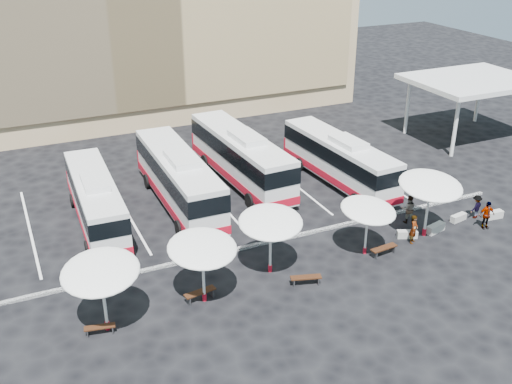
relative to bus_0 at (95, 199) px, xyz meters
name	(u,v)px	position (x,y,z in m)	size (l,w,h in m)	color
ground	(262,249)	(8.00, -7.07, -1.75)	(120.00, 120.00, 0.00)	black
service_canopy	(472,82)	(32.00, 2.93, 3.12)	(10.00, 8.00, 5.20)	silver
curb_divider	(258,244)	(8.00, -6.57, -1.67)	(34.00, 0.25, 0.15)	black
bay_lines	(213,195)	(8.00, 0.93, -1.74)	(24.15, 12.00, 0.01)	white
bus_0	(95,199)	(0.00, 0.00, 0.00)	(2.77, 10.85, 3.42)	silver
bus_1	(178,177)	(5.50, 0.51, 0.23)	(2.95, 12.22, 3.87)	silver
bus_2	(241,156)	(10.71, 2.33, 0.25)	(3.28, 12.45, 3.92)	silver
bus_3	(339,159)	(16.99, -0.76, 0.10)	(3.14, 11.51, 3.62)	silver
sunshade_0	(100,272)	(-1.65, -10.70, 1.40)	(4.70, 4.72, 3.71)	silver
sunshade_1	(202,248)	(3.26, -10.43, 1.28)	(3.70, 3.74, 3.56)	silver
sunshade_2	(271,222)	(7.42, -9.38, 1.28)	(4.30, 4.33, 3.57)	silver
sunshade_3	(368,210)	(13.18, -9.90, 1.01)	(4.00, 4.02, 3.25)	silver
sunshade_4	(431,186)	(17.64, -9.61, 1.55)	(3.96, 4.00, 3.88)	silver
wood_bench_0	(100,328)	(-2.03, -10.92, -1.42)	(1.46, 0.64, 0.43)	black
wood_bench_1	(200,293)	(3.09, -10.29, -1.36)	(1.70, 0.69, 0.51)	black
wood_bench_2	(306,279)	(8.57, -11.31, -1.37)	(1.68, 0.89, 0.50)	black
wood_bench_3	(384,249)	(14.05, -10.51, -1.36)	(1.70, 0.60, 0.51)	black
conc_bench_0	(407,234)	(16.52, -9.41, -1.52)	(1.20, 0.40, 0.45)	#979792
conc_bench_1	(436,228)	(18.55, -9.55, -1.50)	(1.33, 0.44, 0.50)	#979792
conc_bench_2	(458,218)	(20.82, -9.00, -1.53)	(1.15, 0.38, 0.43)	#979792
conc_bench_3	(493,215)	(23.04, -9.65, -1.50)	(1.31, 0.44, 0.49)	#979792
passenger_0	(414,229)	(16.45, -10.03, -0.85)	(0.65, 0.43, 1.79)	black
passenger_1	(409,209)	(17.78, -7.85, -0.82)	(0.90, 0.70, 1.85)	black
passenger_2	(487,215)	(21.62, -10.44, -0.84)	(1.06, 0.44, 1.81)	black
passenger_3	(476,207)	(22.06, -9.10, -0.97)	(1.01, 0.58, 1.56)	black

